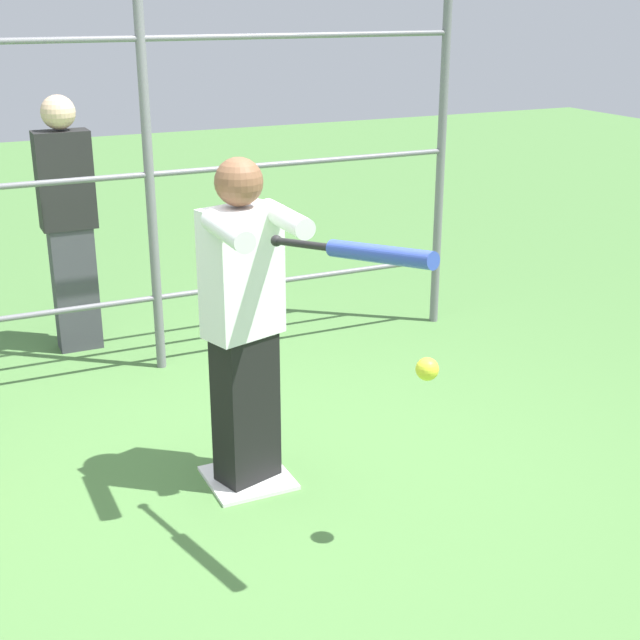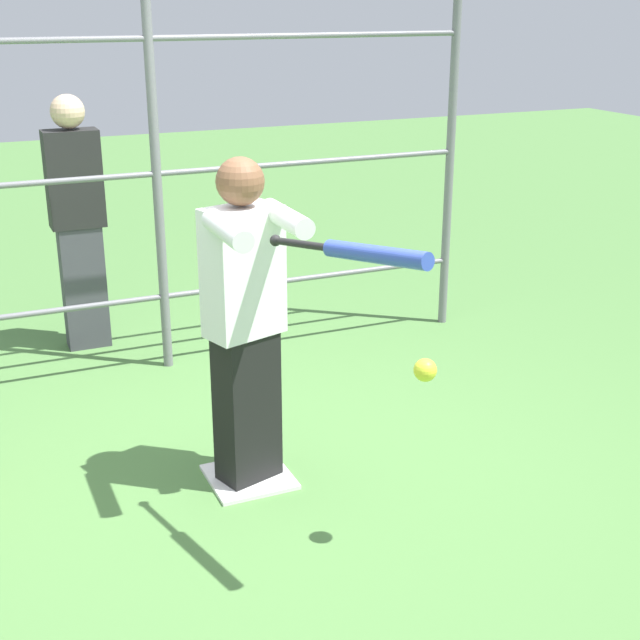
{
  "view_description": "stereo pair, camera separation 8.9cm",
  "coord_description": "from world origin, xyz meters",
  "px_view_note": "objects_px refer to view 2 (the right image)",
  "views": [
    {
      "loc": [
        1.33,
        3.7,
        2.28
      ],
      "look_at": [
        -0.23,
        0.35,
        0.93
      ],
      "focal_mm": 50.0,
      "sensor_mm": 36.0,
      "label": 1
    },
    {
      "loc": [
        1.25,
        3.74,
        2.28
      ],
      "look_at": [
        -0.23,
        0.35,
        0.93
      ],
      "focal_mm": 50.0,
      "sensor_mm": 36.0,
      "label": 2
    }
  ],
  "objects_px": {
    "baseball_bat_swinging": "(362,252)",
    "softball_in_flight": "(425,370)",
    "batter": "(245,316)",
    "bystander_behind_fence": "(78,220)"
  },
  "relations": [
    {
      "from": "baseball_bat_swinging",
      "to": "softball_in_flight",
      "type": "bearing_deg",
      "value": -170.73
    },
    {
      "from": "batter",
      "to": "bystander_behind_fence",
      "type": "height_order",
      "value": "bystander_behind_fence"
    },
    {
      "from": "baseball_bat_swinging",
      "to": "batter",
      "type": "bearing_deg",
      "value": -80.85
    },
    {
      "from": "batter",
      "to": "baseball_bat_swinging",
      "type": "distance_m",
      "value": 1.07
    },
    {
      "from": "baseball_bat_swinging",
      "to": "bystander_behind_fence",
      "type": "xyz_separation_m",
      "value": [
        0.56,
        -3.1,
        -0.51
      ]
    },
    {
      "from": "batter",
      "to": "bystander_behind_fence",
      "type": "xyz_separation_m",
      "value": [
        0.41,
        -2.19,
        0.01
      ]
    },
    {
      "from": "softball_in_flight",
      "to": "batter",
      "type": "bearing_deg",
      "value": -61.5
    },
    {
      "from": "baseball_bat_swinging",
      "to": "bystander_behind_fence",
      "type": "bearing_deg",
      "value": -79.79
    },
    {
      "from": "batter",
      "to": "bystander_behind_fence",
      "type": "relative_size",
      "value": 0.95
    },
    {
      "from": "batter",
      "to": "baseball_bat_swinging",
      "type": "height_order",
      "value": "batter"
    }
  ]
}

